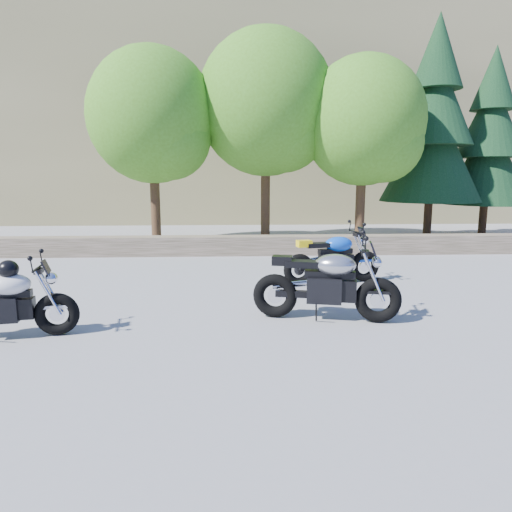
# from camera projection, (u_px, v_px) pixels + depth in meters

# --- Properties ---
(ground) EXTENTS (90.00, 90.00, 0.00)m
(ground) POSITION_uv_depth(u_px,v_px,m) (246.00, 317.00, 6.76)
(ground) COLOR gray
(ground) RESTS_ON ground
(stone_wall) EXTENTS (22.00, 0.55, 0.50)m
(stone_wall) POSITION_uv_depth(u_px,v_px,m) (241.00, 245.00, 12.13)
(stone_wall) COLOR brown
(stone_wall) RESTS_ON ground
(hillside) EXTENTS (80.00, 30.00, 15.00)m
(hillside) POSITION_uv_depth(u_px,v_px,m) (277.00, 100.00, 33.16)
(hillside) COLOR olive
(hillside) RESTS_ON ground
(tree_decid_left) EXTENTS (3.67, 3.67, 5.62)m
(tree_decid_left) POSITION_uv_depth(u_px,v_px,m) (156.00, 121.00, 13.05)
(tree_decid_left) COLOR #382314
(tree_decid_left) RESTS_ON ground
(tree_decid_mid) EXTENTS (4.08, 4.08, 6.24)m
(tree_decid_mid) POSITION_uv_depth(u_px,v_px,m) (269.00, 109.00, 13.52)
(tree_decid_mid) COLOR #382314
(tree_decid_mid) RESTS_ON ground
(tree_decid_right) EXTENTS (3.54, 3.54, 5.41)m
(tree_decid_right) POSITION_uv_depth(u_px,v_px,m) (368.00, 126.00, 13.16)
(tree_decid_right) COLOR #382314
(tree_decid_right) RESTS_ON ground
(conifer_near) EXTENTS (3.17, 3.17, 7.06)m
(conifer_near) POSITION_uv_depth(u_px,v_px,m) (434.00, 125.00, 14.48)
(conifer_near) COLOR #382314
(conifer_near) RESTS_ON ground
(conifer_far) EXTENTS (2.82, 2.82, 6.27)m
(conifer_far) POSITION_uv_depth(u_px,v_px,m) (490.00, 140.00, 15.25)
(conifer_far) COLOR #382314
(conifer_far) RESTS_ON ground
(silver_bike) EXTENTS (2.12, 0.76, 1.07)m
(silver_bike) POSITION_uv_depth(u_px,v_px,m) (327.00, 285.00, 6.57)
(silver_bike) COLOR black
(silver_bike) RESTS_ON ground
(white_bike) EXTENTS (1.85, 0.60, 1.03)m
(white_bike) POSITION_uv_depth(u_px,v_px,m) (1.00, 301.00, 5.80)
(white_bike) COLOR black
(white_bike) RESTS_ON ground
(blue_bike) EXTENTS (1.99, 0.71, 1.01)m
(blue_bike) POSITION_uv_depth(u_px,v_px,m) (333.00, 259.00, 8.84)
(blue_bike) COLOR black
(blue_bike) RESTS_ON ground
(backpack) EXTENTS (0.33, 0.28, 0.43)m
(backpack) POSITION_uv_depth(u_px,v_px,m) (334.00, 283.00, 8.02)
(backpack) COLOR black
(backpack) RESTS_ON ground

